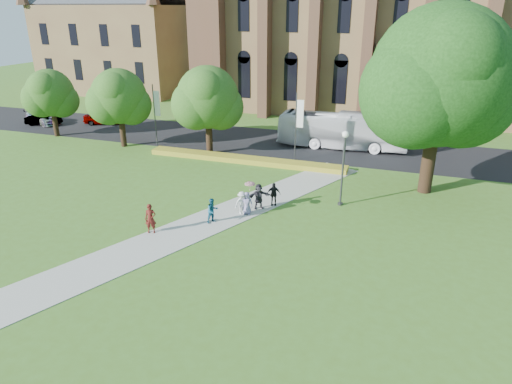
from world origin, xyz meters
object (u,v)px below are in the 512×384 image
at_px(car_2, 43,117).
at_px(streetlamp, 343,160).
at_px(car_1, 43,119).
at_px(car_0, 103,118).
at_px(large_tree, 441,77).
at_px(tour_coach, 342,131).
at_px(pedestrian_0, 151,219).

bearing_deg(car_2, streetlamp, -90.92).
distance_m(car_1, car_2, 0.75).
bearing_deg(car_0, streetlamp, -134.55).
bearing_deg(large_tree, car_1, 169.95).
distance_m(car_0, car_2, 7.10).
height_order(large_tree, tour_coach, large_tree).
bearing_deg(streetlamp, tour_coach, 98.98).
distance_m(car_0, pedestrian_0, 30.04).
bearing_deg(pedestrian_0, streetlamp, 17.26).
bearing_deg(streetlamp, car_0, 154.25).
height_order(streetlamp, car_1, streetlamp).
bearing_deg(car_0, car_1, 93.71).
xyz_separation_m(large_tree, car_0, (-35.55, 9.99, -7.62)).
relative_size(tour_coach, car_1, 3.10).
relative_size(car_0, car_1, 1.07).
bearing_deg(tour_coach, car_1, 91.07).
relative_size(car_2, pedestrian_0, 2.76).
height_order(tour_coach, car_1, tour_coach).
xyz_separation_m(large_tree, car_2, (-42.35, 7.91, -7.61)).
bearing_deg(car_2, car_0, -55.24).
xyz_separation_m(car_1, car_2, (-0.55, 0.50, 0.08)).
bearing_deg(car_1, large_tree, -116.66).
bearing_deg(car_2, pedestrian_0, -109.65).
bearing_deg(car_2, car_1, -114.77).
relative_size(streetlamp, tour_coach, 0.43).
xyz_separation_m(large_tree, pedestrian_0, (-15.62, -12.48, -7.41)).
bearing_deg(streetlamp, large_tree, 39.29).
bearing_deg(large_tree, streetlamp, -140.71).
height_order(large_tree, car_0, large_tree).
distance_m(car_2, pedestrian_0, 33.61).
distance_m(streetlamp, car_0, 33.46).
bearing_deg(pedestrian_0, car_2, 121.67).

